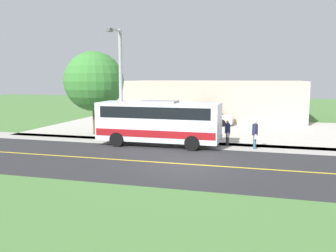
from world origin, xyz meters
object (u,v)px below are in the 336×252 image
pedestrian_with_bags (255,134)px  street_light_pole (120,80)px  pedestrian_waiting (228,132)px  commercial_building (213,99)px  shuttle_bus_front (159,121)px  parked_car_near (208,117)px  tree_curbside (94,81)px

pedestrian_with_bags → street_light_pole: bearing=-89.7°
pedestrian_waiting → pedestrian_with_bags: bearing=72.4°
commercial_building → shuttle_bus_front: bearing=-3.8°
parked_car_near → tree_curbside: 11.23m
shuttle_bus_front → pedestrian_waiting: 4.43m
pedestrian_with_bags → commercial_building: bearing=-163.6°
pedestrian_waiting → parked_car_near: (-9.65, -2.75, -0.19)m
street_light_pole → shuttle_bus_front: bearing=82.8°
pedestrian_with_bags → commercial_building: size_ratio=0.09×
commercial_building → pedestrian_waiting: bearing=11.2°
pedestrian_waiting → parked_car_near: size_ratio=0.37×
pedestrian_waiting → commercial_building: commercial_building is taller
street_light_pole → commercial_building: street_light_pole is taller
street_light_pole → tree_curbside: street_light_pole is taller
shuttle_bus_front → pedestrian_waiting: size_ratio=4.79×
shuttle_bus_front → commercial_building: commercial_building is taller
tree_curbside → shuttle_bus_front: bearing=64.1°
pedestrian_with_bags → parked_car_near: 11.12m
pedestrian_with_bags → tree_curbside: (-2.49, -11.92, 3.08)m
pedestrian_waiting → street_light_pole: (0.58, -7.05, 3.24)m
pedestrian_waiting → street_light_pole: 7.78m
pedestrian_waiting → commercial_building: bearing=-168.8°
pedestrian_waiting → street_light_pole: size_ratio=0.22×
parked_car_near → shuttle_bus_front: bearing=-8.2°
tree_curbside → commercial_building: bearing=153.2°
pedestrian_with_bags → pedestrian_waiting: bearing=-107.6°
tree_curbside → commercial_building: (-14.00, 7.06, -2.04)m
shuttle_bus_front → street_light_pole: size_ratio=1.06×
pedestrian_waiting → commercial_building: 16.30m
commercial_building → pedestrian_with_bags: bearing=16.4°
tree_curbside → pedestrian_with_bags: bearing=78.2°
pedestrian_with_bags → tree_curbside: 12.56m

